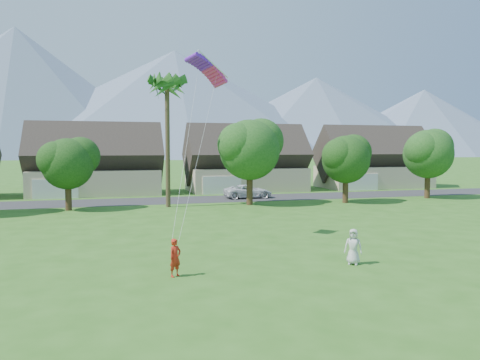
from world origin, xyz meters
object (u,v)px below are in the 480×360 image
object	(u,v)px
watcher	(353,247)
parafoil_kite	(207,68)
kite_flyer	(175,258)
parked_car	(248,191)

from	to	relation	value
watcher	parafoil_kite	distance (m)	13.76
kite_flyer	watcher	world-z (taller)	watcher
kite_flyer	parafoil_kite	distance (m)	12.89
kite_flyer	parked_car	bearing A→B (deg)	33.49
watcher	parked_car	size ratio (longest dim) A/B	0.32
parked_car	parafoil_kite	bearing A→B (deg)	156.16
watcher	parafoil_kite	world-z (taller)	parafoil_kite
watcher	parked_car	world-z (taller)	watcher
parked_car	parafoil_kite	world-z (taller)	parafoil_kite
watcher	parked_car	bearing A→B (deg)	118.47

